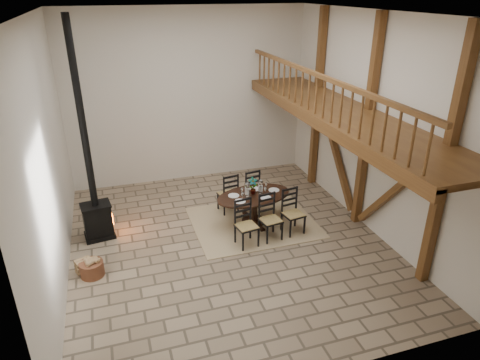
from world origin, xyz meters
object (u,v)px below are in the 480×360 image
object	(u,v)px
log_basket	(92,268)
log_stack	(83,266)
wood_stove	(94,195)
dining_table	(256,210)

from	to	relation	value
log_basket	log_stack	xyz separation A→B (m)	(-0.17, 0.17, -0.01)
wood_stove	log_stack	bearing A→B (deg)	-112.32
dining_table	log_stack	world-z (taller)	dining_table
wood_stove	log_basket	distance (m)	1.79
wood_stove	log_stack	world-z (taller)	wood_stove
log_stack	log_basket	bearing A→B (deg)	-44.91
wood_stove	log_stack	size ratio (longest dim) A/B	13.48
log_basket	log_stack	distance (m)	0.24
log_stack	wood_stove	bearing A→B (deg)	75.57
log_stack	dining_table	bearing A→B (deg)	10.36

